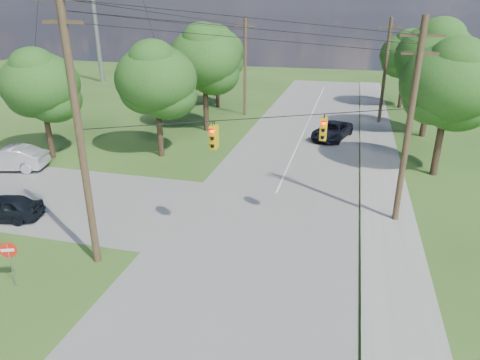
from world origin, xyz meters
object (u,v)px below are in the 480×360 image
(pole_north_e, at_px, (385,71))
(do_not_enter_sign, at_px, (9,254))
(pole_north_w, at_px, (245,66))
(car_cross_silver, at_px, (9,158))
(pole_sw, at_px, (79,129))
(car_cross_dark, at_px, (2,208))
(car_main_north, at_px, (332,130))
(pole_ne, at_px, (409,123))

(pole_north_e, height_order, do_not_enter_sign, pole_north_e)
(pole_north_w, relative_size, do_not_enter_sign, 4.80)
(car_cross_silver, bearing_deg, pole_sw, 40.93)
(car_cross_silver, bearing_deg, car_cross_dark, 25.38)
(pole_sw, distance_m, car_cross_silver, 16.23)
(car_cross_dark, distance_m, car_cross_silver, 8.49)
(pole_north_e, bearing_deg, do_not_enter_sign, -116.05)
(car_cross_silver, distance_m, do_not_enter_sign, 15.40)
(car_cross_dark, relative_size, car_cross_silver, 0.80)
(do_not_enter_sign, bearing_deg, car_main_north, 43.53)
(car_cross_dark, distance_m, car_main_north, 26.16)
(do_not_enter_sign, bearing_deg, pole_north_e, 41.89)
(pole_ne, distance_m, car_cross_silver, 26.41)
(car_cross_dark, bearing_deg, car_cross_silver, -155.27)
(pole_sw, relative_size, pole_north_w, 1.20)
(pole_north_w, xyz_separation_m, do_not_enter_sign, (-1.83, -32.18, -3.59))
(pole_sw, height_order, car_cross_dark, pole_sw)
(car_cross_dark, xyz_separation_m, car_cross_silver, (-5.33, 6.60, 0.15))
(pole_sw, xyz_separation_m, pole_north_e, (13.50, 29.60, -1.10))
(pole_north_e, height_order, car_main_north, pole_north_e)
(pole_north_e, xyz_separation_m, car_main_north, (-4.26, -6.91, -4.37))
(pole_north_w, bearing_deg, car_cross_dark, -103.87)
(car_cross_silver, height_order, car_main_north, car_cross_silver)
(pole_north_e, distance_m, car_cross_dark, 34.51)
(pole_ne, bearing_deg, pole_sw, -150.62)
(pole_sw, height_order, pole_ne, pole_sw)
(car_cross_dark, bearing_deg, pole_north_w, 151.92)
(pole_north_e, relative_size, car_cross_dark, 2.41)
(do_not_enter_sign, bearing_deg, pole_sw, 27.11)
(pole_north_w, relative_size, car_cross_dark, 2.41)
(pole_north_w, bearing_deg, pole_sw, -89.23)
(pole_north_e, distance_m, pole_north_w, 13.90)
(car_cross_silver, relative_size, do_not_enter_sign, 2.50)
(car_main_north, relative_size, do_not_enter_sign, 2.52)
(car_main_north, bearing_deg, pole_ne, -58.15)
(pole_ne, xyz_separation_m, car_cross_silver, (-25.97, 1.30, -4.58))
(car_cross_dark, bearing_deg, do_not_enter_sign, 31.00)
(pole_sw, xyz_separation_m, pole_north_w, (-0.40, 29.60, -1.10))
(pole_ne, height_order, car_cross_silver, pole_ne)
(car_cross_dark, distance_m, do_not_enter_sign, 6.97)
(pole_ne, height_order, pole_north_e, pole_ne)
(pole_north_w, bearing_deg, car_main_north, -35.63)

